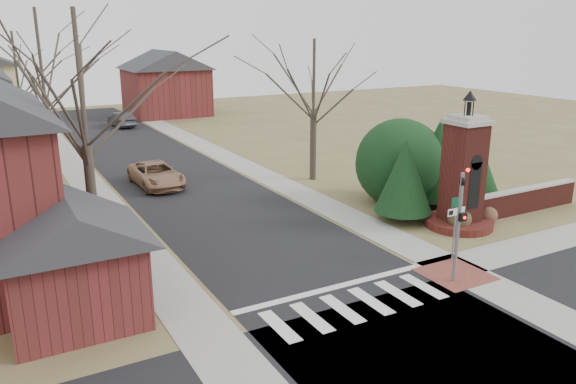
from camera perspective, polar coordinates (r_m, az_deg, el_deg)
ground at (r=19.20m, az=8.40°, el=-12.27°), size 120.00×120.00×0.00m
main_street at (r=37.91m, az=-12.04°, el=1.93°), size 8.00×70.00×0.01m
cross_street at (r=17.25m, az=14.65°, el=-16.16°), size 120.00×8.00×0.01m
crosswalk_zone at (r=19.75m, az=6.97°, el=-11.31°), size 8.00×2.20×0.02m
stop_bar at (r=20.85m, az=4.54°, el=-9.69°), size 8.00×0.35×0.02m
sidewalk_right_main at (r=39.66m, az=-4.86°, el=2.86°), size 2.00×60.00×0.02m
sidewalk_left at (r=36.81m, az=-19.78°, el=0.90°), size 2.00×60.00×0.02m
curb_apron at (r=22.79m, az=16.62°, el=-8.02°), size 2.40×2.40×0.02m
traffic_signal_pole at (r=21.27m, az=17.03°, el=-2.36°), size 0.28×0.41×4.50m
sign_post at (r=23.28m, az=16.67°, el=-2.39°), size 0.90×0.07×2.75m
brick_gate_monument at (r=27.59m, az=17.29°, el=0.88°), size 3.20×3.20×6.47m
brick_garden_wall at (r=31.30m, az=22.81°, el=-0.76°), size 7.50×0.50×1.30m
garage_left at (r=19.14m, az=-21.20°, el=-5.94°), size 4.80×4.80×4.29m
house_distant_right at (r=64.23m, az=-12.35°, el=10.92°), size 8.80×8.80×7.30m
evergreen_near at (r=27.74m, az=11.76°, el=1.65°), size 2.80×2.80×4.10m
evergreen_mid at (r=30.71m, az=15.05°, el=3.40°), size 3.40×3.40×4.70m
evergreen_far at (r=31.60m, az=18.83°, el=2.13°), size 2.40×2.40×3.30m
evergreen_mass at (r=30.71m, az=11.32°, el=3.26°), size 4.80×4.80×4.80m
bare_tree_0 at (r=22.60m, az=-20.48°, el=11.65°), size 8.05×8.05×11.15m
bare_tree_1 at (r=35.47m, az=-23.96°, el=13.11°), size 8.40×8.40×11.64m
bare_tree_2 at (r=48.42m, az=-26.01°, el=12.12°), size 7.35×7.35×10.19m
bare_tree_3 at (r=34.44m, az=2.66°, el=12.14°), size 7.00×7.00×9.70m
pickup_truck at (r=34.66m, az=-13.24°, el=1.74°), size 2.50×5.22×1.43m
distant_car at (r=57.30m, az=-16.58°, el=7.08°), size 1.91×4.49×1.44m
dry_shrub_left at (r=27.50m, az=17.02°, el=-2.65°), size 1.11×1.11×1.11m
dry_shrub_right at (r=28.93m, az=19.72°, el=-2.25°), size 0.84×0.84×0.84m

